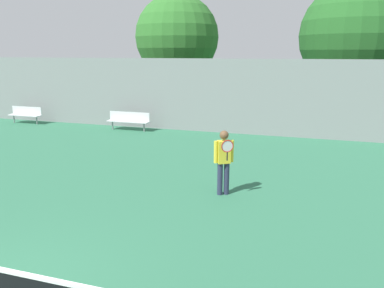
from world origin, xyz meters
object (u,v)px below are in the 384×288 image
Objects in this scene: bench_courtside_near at (129,119)px; bench_courtside_far at (26,113)px; tree_green_broad at (354,36)px; tree_dark_dense at (177,37)px; tennis_player at (224,159)px.

bench_courtside_near and bench_courtside_far have the same top height.
tree_green_broad is (10.03, 5.91, 3.89)m from bench_courtside_near.
tree_dark_dense reaches higher than bench_courtside_far.
tree_green_broad reaches higher than tennis_player.
bench_courtside_far is at bearing -179.99° from bench_courtside_near.
bench_courtside_near is 0.30× the size of tree_dark_dense.
tennis_player is 13.25m from tree_dark_dense.
tennis_player is at bearing -47.78° from bench_courtside_near.
bench_courtside_far is 17.40m from tree_green_broad.
tennis_player is 13.68m from bench_courtside_far.
tree_dark_dense is (-5.36, 11.62, 3.43)m from tennis_player.
tree_dark_dense reaches higher than tennis_player.
tennis_player reaches higher than bench_courtside_near.
tree_green_broad is 1.07× the size of tree_dark_dense.
tree_green_broad is at bearing 30.50° from bench_courtside_near.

